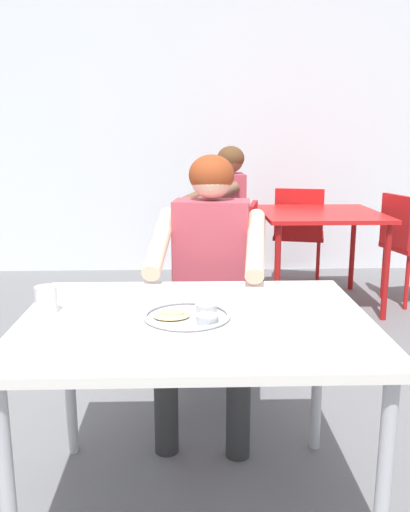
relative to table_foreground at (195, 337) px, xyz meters
The scene contains 12 objects.
ground_plane 0.69m from the table_foreground, 157.48° to the left, with size 12.00×12.00×0.05m, color slate.
back_wall 3.75m from the table_foreground, 91.44° to the left, with size 12.00×0.12×3.40m, color silver.
table_foreground is the anchor object (origin of this frame).
thali_tray 0.09m from the table_foreground, 142.92° to the right, with size 0.28×0.28×0.03m.
drinking_cup 0.52m from the table_foreground, behind, with size 0.07×0.07×0.09m.
chair_foreground 0.90m from the table_foreground, 83.81° to the left, with size 0.46×0.49×0.87m.
diner_foreground 0.67m from the table_foreground, 83.76° to the left, with size 0.54×0.59×1.23m.
table_background_red 2.60m from the table_foreground, 67.42° to the left, with size 0.90×0.92×0.74m.
chair_red_left 2.38m from the table_foreground, 81.26° to the left, with size 0.48×0.51×0.82m.
chair_red_right 2.94m from the table_foreground, 54.94° to the left, with size 0.47×0.47×0.87m.
chair_red_far 3.15m from the table_foreground, 72.28° to the left, with size 0.52×0.48×0.87m.
patron_background 2.41m from the table_foreground, 85.00° to the left, with size 0.56×0.50×1.24m.
Camera 1 is at (0.07, -1.71, 1.30)m, focal length 37.59 mm.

